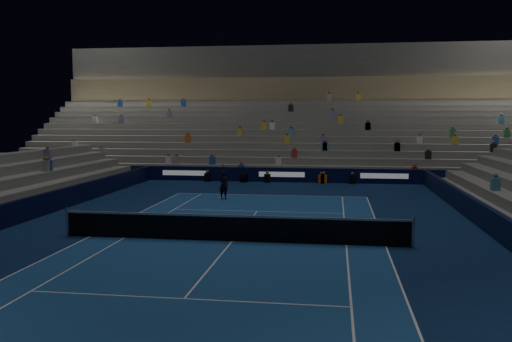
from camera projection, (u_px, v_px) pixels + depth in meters
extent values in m
plane|color=#0B1F45|center=(232.00, 241.00, 19.85)|extent=(90.00, 90.00, 0.00)
cube|color=navy|center=(232.00, 241.00, 19.85)|extent=(10.97, 23.77, 0.01)
cube|color=black|center=(282.00, 175.00, 38.02)|extent=(44.00, 0.25, 1.00)
cube|color=slate|center=(283.00, 177.00, 39.03)|extent=(44.00, 1.00, 0.50)
cube|color=slate|center=(284.00, 172.00, 39.99)|extent=(44.00, 1.00, 1.00)
cube|color=slate|center=(286.00, 167.00, 40.95)|extent=(44.00, 1.00, 1.50)
cube|color=slate|center=(287.00, 163.00, 41.91)|extent=(44.00, 1.00, 2.00)
cube|color=slate|center=(288.00, 159.00, 42.87)|extent=(44.00, 1.00, 2.50)
cube|color=slate|center=(289.00, 155.00, 43.83)|extent=(44.00, 1.00, 3.00)
cube|color=slate|center=(290.00, 151.00, 44.79)|extent=(44.00, 1.00, 3.50)
cube|color=slate|center=(291.00, 147.00, 45.75)|extent=(44.00, 1.00, 4.00)
cube|color=slate|center=(292.00, 144.00, 46.71)|extent=(44.00, 1.00, 4.50)
cube|color=slate|center=(293.00, 140.00, 47.67)|extent=(44.00, 1.00, 5.00)
cube|color=slate|center=(294.00, 137.00, 48.63)|extent=(44.00, 1.00, 5.50)
cube|color=slate|center=(295.00, 134.00, 49.59)|extent=(44.00, 1.00, 6.00)
cube|color=#847452|center=(296.00, 89.00, 50.27)|extent=(44.00, 0.60, 2.20)
cube|color=#444441|center=(297.00, 62.00, 51.39)|extent=(44.00, 2.40, 3.00)
cylinder|color=#B2B2B7|center=(67.00, 222.00, 20.72)|extent=(0.10, 0.10, 1.10)
cylinder|color=#B2B2B7|center=(413.00, 232.00, 18.88)|extent=(0.10, 0.10, 1.10)
cube|color=black|center=(232.00, 229.00, 19.81)|extent=(12.80, 0.03, 0.90)
cube|color=white|center=(232.00, 216.00, 19.76)|extent=(12.80, 0.04, 0.08)
imported|color=black|center=(223.00, 185.00, 30.00)|extent=(0.68, 0.57, 1.61)
cube|color=black|center=(244.00, 178.00, 37.97)|extent=(0.52, 0.59, 0.55)
cylinder|color=black|center=(243.00, 177.00, 37.53)|extent=(0.24, 0.38, 0.16)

